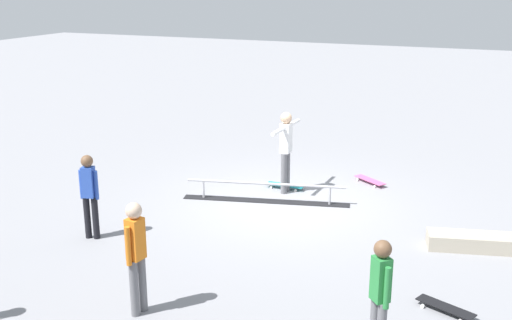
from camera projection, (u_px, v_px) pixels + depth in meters
name	position (u px, v px, depth m)	size (l,w,h in m)	color
ground_plane	(287.00, 204.00, 12.23)	(60.00, 60.00, 0.00)	gray
grind_rail	(266.00, 193.00, 12.31)	(3.30, 1.02, 0.40)	black
skate_ledge	(478.00, 242.00, 10.15)	(1.62, 0.46, 0.26)	#B2A893
skater_main	(286.00, 146.00, 12.61)	(0.23, 1.37, 1.70)	slate
skateboard_main	(285.00, 185.00, 13.08)	(0.80, 0.26, 0.09)	teal
bystander_orange_shirt	(136.00, 252.00, 8.02)	(0.21, 0.36, 1.56)	slate
bystander_green_shirt	(380.00, 293.00, 7.05)	(0.28, 0.29, 1.50)	slate
bystander_blue_shirt	(89.00, 192.00, 10.39)	(0.34, 0.21, 1.48)	black
loose_skateboard_pink	(370.00, 180.00, 13.41)	(0.77, 0.62, 0.09)	#E05993
loose_skateboard_black	(445.00, 307.00, 8.25)	(0.82, 0.49, 0.09)	black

